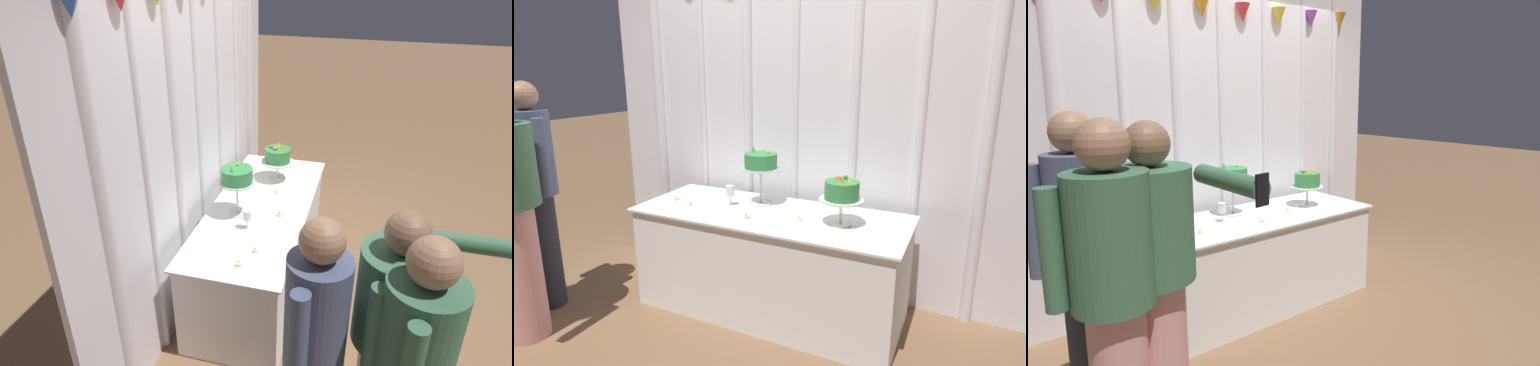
# 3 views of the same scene
# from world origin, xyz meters

# --- Properties ---
(ground_plane) EXTENTS (24.00, 24.00, 0.00)m
(ground_plane) POSITION_xyz_m (0.00, 0.00, 0.00)
(ground_plane) COLOR #846042
(draped_curtain) EXTENTS (3.42, 0.14, 2.77)m
(draped_curtain) POSITION_xyz_m (-0.02, 0.60, 1.42)
(draped_curtain) COLOR white
(draped_curtain) RESTS_ON ground_plane
(cake_table) EXTENTS (1.91, 0.76, 0.76)m
(cake_table) POSITION_xyz_m (0.00, 0.10, 0.38)
(cake_table) COLOR white
(cake_table) RESTS_ON ground_plane
(cake_display_nearleft) EXTENTS (0.28, 0.28, 0.43)m
(cake_display_nearleft) POSITION_xyz_m (-0.14, 0.25, 1.06)
(cake_display_nearleft) COLOR silver
(cake_display_nearleft) RESTS_ON cake_table
(cake_display_nearright) EXTENTS (0.28, 0.28, 0.33)m
(cake_display_nearright) POSITION_xyz_m (0.51, 0.08, 0.97)
(cake_display_nearright) COLOR silver
(cake_display_nearright) RESTS_ON cake_table
(wine_glass) EXTENTS (0.06, 0.06, 0.15)m
(wine_glass) POSITION_xyz_m (-0.33, 0.11, 0.86)
(wine_glass) COLOR silver
(wine_glass) RESTS_ON cake_table
(tealight_far_left) EXTENTS (0.05, 0.05, 0.04)m
(tealight_far_left) POSITION_xyz_m (-0.77, 0.04, 0.77)
(tealight_far_left) COLOR beige
(tealight_far_left) RESTS_ON cake_table
(tealight_near_left) EXTENTS (0.04, 0.04, 0.03)m
(tealight_near_left) POSITION_xyz_m (-0.59, -0.02, 0.77)
(tealight_near_left) COLOR beige
(tealight_near_left) RESTS_ON cake_table
(tealight_near_right) EXTENTS (0.05, 0.05, 0.03)m
(tealight_near_right) POSITION_xyz_m (-0.09, -0.07, 0.77)
(tealight_near_right) COLOR beige
(tealight_near_right) RESTS_ON cake_table
(tealight_far_right) EXTENTS (0.04, 0.04, 0.03)m
(tealight_far_right) POSITION_xyz_m (0.25, 0.03, 0.77)
(tealight_far_right) COLOR beige
(tealight_far_right) RESTS_ON cake_table
(guest_man_pink_jacket) EXTENTS (0.44, 0.35, 1.65)m
(guest_man_pink_jacket) POSITION_xyz_m (-1.52, -0.55, 0.92)
(guest_man_pink_jacket) COLOR #282D38
(guest_man_pink_jacket) RESTS_ON ground_plane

